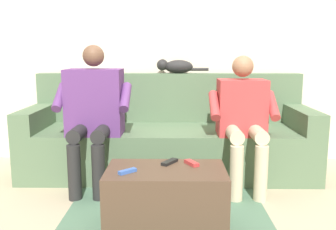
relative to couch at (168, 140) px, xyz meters
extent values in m
plane|color=tan|center=(0.00, 0.72, -0.29)|extent=(8.00, 8.00, 0.00)
cube|color=beige|center=(0.00, -0.45, 0.98)|extent=(4.83, 0.06, 2.54)
cube|color=#516B4C|center=(0.00, 0.12, -0.08)|extent=(2.19, 0.66, 0.42)
cube|color=#516B4C|center=(0.00, -0.28, 0.15)|extent=(2.54, 0.14, 0.89)
cube|color=#516B4C|center=(-1.18, 0.12, 0.01)|extent=(0.17, 0.66, 0.60)
cube|color=#516B4C|center=(1.18, 0.12, 0.01)|extent=(0.17, 0.66, 0.60)
cube|color=#4C3828|center=(0.00, 1.13, -0.10)|extent=(0.73, 0.43, 0.39)
cube|color=#B23838|center=(-0.60, 0.31, 0.35)|extent=(0.38, 0.28, 0.45)
sphere|color=#936B4C|center=(-0.60, 0.31, 0.69)|extent=(0.17, 0.17, 0.17)
cylinder|color=#C6B793|center=(-0.69, 0.50, 0.18)|extent=(0.11, 0.37, 0.11)
cylinder|color=#C6B793|center=(-0.51, 0.50, 0.18)|extent=(0.11, 0.37, 0.11)
cylinder|color=#C6B793|center=(-0.69, 0.68, -0.08)|extent=(0.10, 0.10, 0.42)
cylinder|color=#C6B793|center=(-0.51, 0.68, -0.08)|extent=(0.10, 0.10, 0.42)
cylinder|color=#B23838|center=(-0.83, 0.39, 0.38)|extent=(0.08, 0.27, 0.22)
cylinder|color=#B23838|center=(-0.37, 0.39, 0.38)|extent=(0.08, 0.27, 0.22)
cube|color=#5B3370|center=(0.60, 0.30, 0.39)|extent=(0.45, 0.30, 0.54)
sphere|color=brown|center=(0.60, 0.30, 0.77)|extent=(0.17, 0.17, 0.17)
cylinder|color=black|center=(0.51, 0.49, 0.18)|extent=(0.11, 0.38, 0.11)
cylinder|color=black|center=(0.69, 0.49, 0.18)|extent=(0.11, 0.38, 0.11)
cylinder|color=black|center=(0.51, 0.68, -0.08)|extent=(0.10, 0.10, 0.42)
cylinder|color=black|center=(0.69, 0.68, -0.08)|extent=(0.10, 0.10, 0.42)
cylinder|color=#5B3370|center=(0.34, 0.38, 0.44)|extent=(0.08, 0.27, 0.22)
cylinder|color=#5B3370|center=(0.86, 0.38, 0.44)|extent=(0.08, 0.27, 0.22)
ellipsoid|color=black|center=(-0.10, -0.28, 0.66)|extent=(0.27, 0.14, 0.13)
sphere|color=black|center=(0.06, -0.28, 0.67)|extent=(0.11, 0.11, 0.11)
cone|color=black|center=(0.06, -0.31, 0.72)|extent=(0.04, 0.04, 0.03)
cone|color=black|center=(0.06, -0.25, 0.72)|extent=(0.04, 0.04, 0.03)
cylinder|color=black|center=(-0.29, -0.28, 0.63)|extent=(0.18, 0.03, 0.03)
cube|color=black|center=(-0.02, 1.01, 0.11)|extent=(0.11, 0.14, 0.02)
cube|color=#B73333|center=(-0.16, 1.04, 0.11)|extent=(0.09, 0.12, 0.02)
cube|color=#3860B7|center=(0.23, 1.20, 0.11)|extent=(0.11, 0.10, 0.02)
cube|color=#4C7056|center=(0.00, 0.99, -0.29)|extent=(1.38, 1.70, 0.01)
camera|label=1|loc=(-0.04, 3.26, 0.80)|focal=39.14mm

